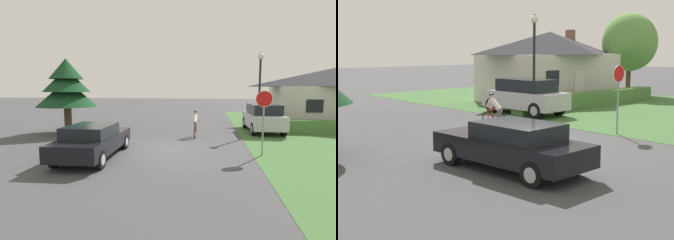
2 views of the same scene
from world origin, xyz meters
TOP-DOWN VIEW (x-y plane):
  - ground_plane at (0.00, 0.00)m, footprint 140.00×140.00m
  - grass_verge_right at (12.05, 4.00)m, footprint 16.00×36.00m
  - cottage_house at (11.90, 10.42)m, footprint 9.70×5.54m
  - hedge_row at (10.90, 6.19)m, footprint 11.92×0.90m
  - sedan_left_lane at (-2.54, -1.62)m, footprint 2.14×4.86m
  - cyclist at (1.38, 3.70)m, footprint 0.44×1.74m
  - parked_suv_right at (5.71, 6.37)m, footprint 2.13×4.70m
  - stop_sign at (4.44, -0.26)m, footprint 0.69×0.07m
  - street_lamp at (5.22, 5.26)m, footprint 0.39×0.39m
  - deciduous_tree_right at (18.94, 8.94)m, footprint 4.06×4.06m

SIDE VIEW (x-z plane):
  - ground_plane at x=0.00m, z-range 0.00..0.00m
  - grass_verge_right at x=12.05m, z-range 0.00..0.01m
  - hedge_row at x=10.90m, z-range 0.00..0.86m
  - sedan_left_lane at x=-2.54m, z-range 0.03..1.42m
  - cyclist at x=1.38m, z-range -0.04..1.53m
  - parked_suv_right at x=5.71m, z-range 0.03..1.88m
  - stop_sign at x=4.44m, z-range 0.56..3.33m
  - cottage_house at x=11.90m, z-range -0.03..4.70m
  - street_lamp at x=5.22m, z-range 0.92..6.01m
  - deciduous_tree_right at x=18.94m, z-range 0.87..6.88m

